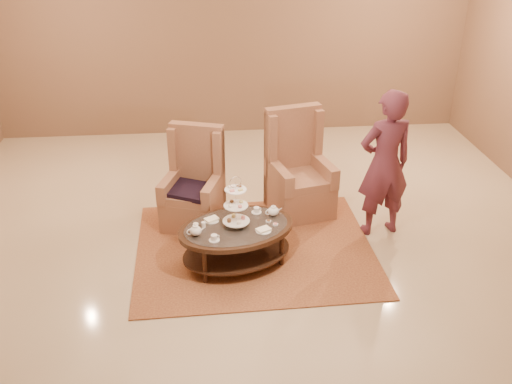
{
  "coord_description": "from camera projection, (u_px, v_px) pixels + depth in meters",
  "views": [
    {
      "loc": [
        -0.49,
        -5.59,
        3.71
      ],
      "look_at": [
        0.05,
        0.2,
        0.71
      ],
      "focal_mm": 40.0,
      "sensor_mm": 36.0,
      "label": 1
    }
  ],
  "objects": [
    {
      "name": "wall_back",
      "position": [
        232.0,
        31.0,
        9.42
      ],
      "size": [
        8.0,
        0.04,
        3.5
      ],
      "primitive_type": "cube",
      "color": "#826047",
      "rests_on": "ground"
    },
    {
      "name": "armchair_left",
      "position": [
        194.0,
        191.0,
        7.17
      ],
      "size": [
        0.86,
        0.87,
        1.25
      ],
      "rotation": [
        0.0,
        0.0,
        -0.31
      ],
      "color": "#A16A4B",
      "rests_on": "ground"
    },
    {
      "name": "tea_table",
      "position": [
        236.0,
        233.0,
        6.33
      ],
      "size": [
        1.51,
        1.24,
        1.09
      ],
      "rotation": [
        0.0,
        0.0,
        0.3
      ],
      "color": "black",
      "rests_on": "ground"
    },
    {
      "name": "person",
      "position": [
        385.0,
        164.0,
        6.73
      ],
      "size": [
        0.73,
        0.55,
        1.83
      ],
      "rotation": [
        0.0,
        0.0,
        3.32
      ],
      "color": "#5D2736",
      "rests_on": "ground"
    },
    {
      "name": "rug",
      "position": [
        255.0,
        248.0,
        6.77
      ],
      "size": [
        2.81,
        2.36,
        0.01
      ],
      "rotation": [
        0.0,
        0.0,
        0.02
      ],
      "color": "#AE703D",
      "rests_on": "ground"
    },
    {
      "name": "ceiling",
      "position": [
        254.0,
        253.0,
        6.69
      ],
      "size": [
        8.0,
        8.0,
        0.02
      ],
      "primitive_type": "cube",
      "color": "white",
      "rests_on": "ground"
    },
    {
      "name": "armchair_right",
      "position": [
        297.0,
        178.0,
        7.44
      ],
      "size": [
        0.9,
        0.92,
        1.37
      ],
      "rotation": [
        0.0,
        0.0,
        0.24
      ],
      "color": "#A16A4B",
      "rests_on": "ground"
    },
    {
      "name": "ground",
      "position": [
        254.0,
        253.0,
        6.69
      ],
      "size": [
        8.0,
        8.0,
        0.0
      ],
      "primitive_type": "plane",
      "color": "beige",
      "rests_on": "ground"
    }
  ]
}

